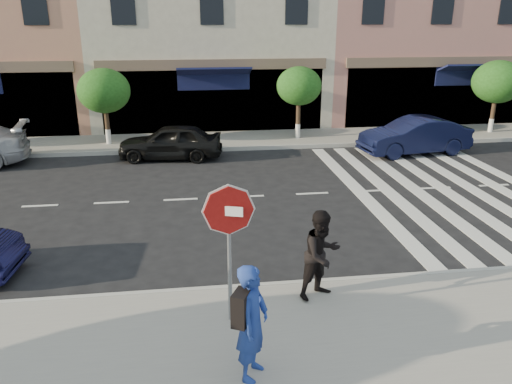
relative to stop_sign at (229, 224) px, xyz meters
name	(u,v)px	position (x,y,z in m)	size (l,w,h in m)	color
ground	(268,256)	(1.07, 2.62, -1.96)	(120.00, 120.00, 0.00)	black
sidewalk_near	(305,359)	(1.07, -1.13, -1.88)	(60.00, 4.50, 0.15)	gray
sidewalk_far	(229,140)	(1.07, 13.62, -1.88)	(60.00, 3.00, 0.15)	gray
building_centre	(207,9)	(0.57, 19.62, 3.54)	(11.00, 9.00, 11.00)	beige
street_tree_wb	(104,91)	(-3.93, 13.42, 0.35)	(2.10, 2.10, 3.06)	#473323
street_tree_c	(299,86)	(4.07, 13.42, 0.40)	(1.90, 1.90, 3.04)	#473323
street_tree_ea	(498,82)	(13.07, 13.42, 0.44)	(2.20, 2.20, 3.19)	#473323
stop_sign	(229,224)	(0.00, 0.00, 0.00)	(0.84, 0.31, 2.48)	gray
photographer	(252,322)	(0.20, -1.45, -0.91)	(0.65, 0.43, 1.78)	navy
walker	(322,255)	(1.74, 0.57, -0.95)	(0.83, 0.65, 1.71)	black
car_far_mid	(170,142)	(-1.32, 11.23, -1.29)	(1.56, 3.88, 1.32)	black
car_far_right	(415,136)	(8.16, 10.74, -1.24)	(1.51, 4.33, 1.43)	black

